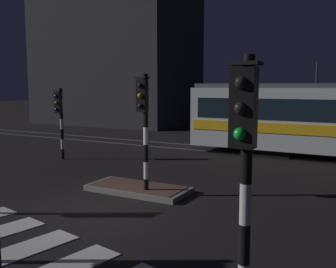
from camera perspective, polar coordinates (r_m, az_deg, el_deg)
The scene contains 8 objects.
ground_plane at distance 10.08m, azimuth -9.92°, elevation -11.16°, with size 120.00×120.00×0.00m, color black.
rail_near at distance 18.34m, azimuth 8.92°, elevation -2.77°, with size 80.00×0.12×0.03m, color #59595E.
rail_far at distance 19.68m, azimuth 10.31°, elevation -2.12°, with size 80.00×0.12×0.03m, color #59595E.
traffic_island at distance 11.69m, azimuth -4.42°, elevation -8.05°, with size 3.06×1.38×0.18m.
traffic_light_median_centre at distance 10.78m, azimuth -3.57°, elevation 2.60°, with size 0.36×0.42×3.48m.
traffic_light_corner_near_right at distance 4.54m, azimuth 11.21°, elevation -3.63°, with size 0.36×0.42×3.50m.
traffic_light_corner_far_left at distance 16.96m, azimuth -15.70°, elevation 3.03°, with size 0.36×0.42×3.05m.
building_backdrop at distance 33.57m, azimuth -7.62°, elevation 13.52°, with size 12.47×8.00×13.80m, color #2D2D33.
Camera 1 is at (5.97, -7.48, 3.15)m, focal length 41.26 mm.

